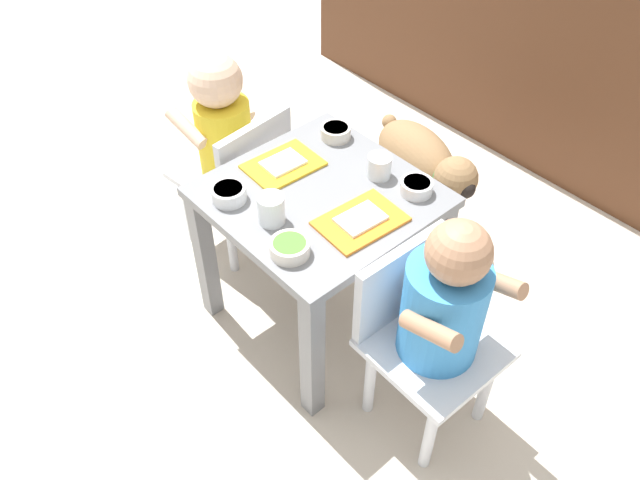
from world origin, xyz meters
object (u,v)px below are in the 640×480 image
(seated_child_left, at_px, (226,134))
(food_tray_left, at_px, (284,164))
(veggie_bowl_near, at_px, (416,186))
(cereal_bowl_left_side, at_px, (229,193))
(dog, at_px, (422,162))
(cereal_bowl_right_side, at_px, (290,248))
(water_cup_left, at_px, (271,210))
(water_cup_right, at_px, (379,168))
(seated_child_right, at_px, (440,307))
(veggie_bowl_far, at_px, (336,132))
(food_tray_right, at_px, (361,220))
(dining_table, at_px, (320,221))

(seated_child_left, bearing_deg, food_tray_left, -1.26)
(seated_child_left, height_order, food_tray_left, seated_child_left)
(veggie_bowl_near, bearing_deg, cereal_bowl_left_side, -128.20)
(dog, height_order, cereal_bowl_right_side, cereal_bowl_right_side)
(dog, bearing_deg, water_cup_left, -80.88)
(water_cup_left, distance_m, veggie_bowl_near, 0.37)
(seated_child_left, distance_m, water_cup_right, 0.49)
(seated_child_right, distance_m, cereal_bowl_left_side, 0.57)
(water_cup_left, distance_m, veggie_bowl_far, 0.37)
(food_tray_left, relative_size, cereal_bowl_right_side, 2.13)
(seated_child_left, relative_size, water_cup_left, 9.06)
(dog, distance_m, cereal_bowl_left_side, 0.77)
(food_tray_right, bearing_deg, food_tray_left, -180.00)
(dog, relative_size, food_tray_right, 2.18)
(food_tray_left, bearing_deg, veggie_bowl_far, 91.37)
(veggie_bowl_far, bearing_deg, water_cup_left, -66.85)
(seated_child_right, distance_m, veggie_bowl_near, 0.34)
(food_tray_left, bearing_deg, water_cup_left, -47.57)
(seated_child_left, xyz_separation_m, dog, (0.30, 0.53, -0.20))
(dog, distance_m, veggie_bowl_near, 0.52)
(dining_table, xyz_separation_m, water_cup_right, (0.05, 0.16, 0.12))
(seated_child_left, height_order, veggie_bowl_far, seated_child_left)
(seated_child_right, bearing_deg, water_cup_right, 154.01)
(veggie_bowl_near, distance_m, cereal_bowl_left_side, 0.46)
(dog, relative_size, water_cup_left, 6.29)
(water_cup_left, bearing_deg, seated_child_right, 17.33)
(veggie_bowl_far, bearing_deg, food_tray_right, -32.57)
(veggie_bowl_far, bearing_deg, dog, 84.52)
(dining_table, height_order, food_tray_right, food_tray_right)
(cereal_bowl_right_side, relative_size, cereal_bowl_left_side, 1.06)
(cereal_bowl_left_side, bearing_deg, veggie_bowl_far, 92.81)
(dog, relative_size, veggie_bowl_near, 5.65)
(dining_table, xyz_separation_m, cereal_bowl_left_side, (-0.13, -0.18, 0.11))
(seated_child_left, distance_m, veggie_bowl_far, 0.33)
(food_tray_right, bearing_deg, seated_child_right, -5.08)
(cereal_bowl_left_side, bearing_deg, seated_child_right, 16.38)
(water_cup_right, bearing_deg, food_tray_left, -140.90)
(seated_child_right, distance_m, cereal_bowl_right_side, 0.35)
(dog, height_order, veggie_bowl_near, veggie_bowl_near)
(water_cup_right, bearing_deg, dog, 112.72)
(food_tray_left, bearing_deg, veggie_bowl_near, 30.72)
(seated_child_right, height_order, food_tray_left, seated_child_right)
(dining_table, bearing_deg, veggie_bowl_far, 128.08)
(seated_child_right, xyz_separation_m, cereal_bowl_left_side, (-0.54, -0.16, 0.07))
(food_tray_left, bearing_deg, water_cup_right, 39.10)
(seated_child_left, bearing_deg, water_cup_left, -21.24)
(food_tray_left, relative_size, water_cup_left, 2.67)
(seated_child_right, bearing_deg, food_tray_left, 177.53)
(water_cup_left, height_order, cereal_bowl_left_side, water_cup_left)
(water_cup_right, bearing_deg, cereal_bowl_right_side, -79.60)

